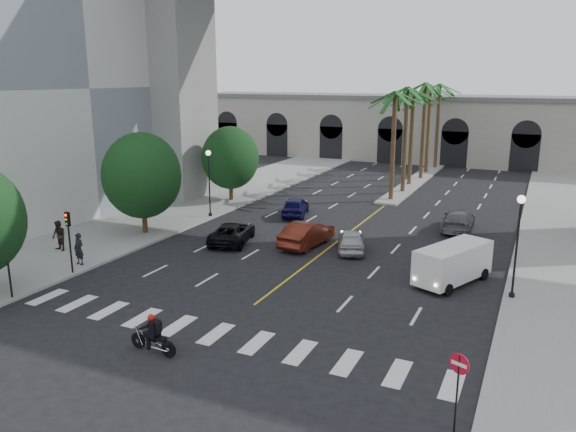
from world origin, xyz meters
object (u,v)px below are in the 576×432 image
object	(u,v)px
lamp_post_right	(518,238)
car_d	(458,220)
car_a	(351,240)
pedestrian_a	(79,249)
car_e	(295,206)
car_c	(232,233)
lamp_post_left_far	(209,178)
motorcycle_rider	(154,336)
traffic_signal_far	(69,232)
car_b	(307,234)
do_not_enter_sign	(458,376)
traffic_signal_near	(7,252)
pedestrian_b	(59,236)
cargo_van	(453,262)

from	to	relation	value
lamp_post_right	car_d	world-z (taller)	lamp_post_right
car_a	pedestrian_a	size ratio (longest dim) A/B	2.20
car_d	car_e	bearing A→B (deg)	1.67
car_c	pedestrian_a	bearing A→B (deg)	41.01
lamp_post_left_far	car_a	bearing A→B (deg)	-15.69
motorcycle_rider	car_d	xyz separation A→B (m)	(8.28, 24.38, 0.01)
pedestrian_a	car_c	bearing A→B (deg)	59.69
traffic_signal_far	motorcycle_rider	bearing A→B (deg)	-28.92
car_b	pedestrian_a	world-z (taller)	pedestrian_a
traffic_signal_far	car_d	xyz separation A→B (m)	(18.24, 18.88, -1.76)
traffic_signal_far	do_not_enter_sign	distance (m)	22.59
car_b	pedestrian_a	distance (m)	14.11
traffic_signal_near	do_not_enter_sign	distance (m)	21.89
car_c	do_not_enter_sign	world-z (taller)	do_not_enter_sign
traffic_signal_far	pedestrian_b	size ratio (longest dim) A/B	1.89
car_b	cargo_van	bearing A→B (deg)	168.29
car_c	pedestrian_b	distance (m)	10.94
car_a	pedestrian_a	world-z (taller)	pedestrian_a
lamp_post_left_far	car_e	size ratio (longest dim) A/B	1.20
car_c	cargo_van	bearing A→B (deg)	159.05
do_not_enter_sign	pedestrian_a	bearing A→B (deg)	-175.61
car_a	car_b	world-z (taller)	car_b
car_c	pedestrian_b	bearing A→B (deg)	22.73
traffic_signal_near	car_d	bearing A→B (deg)	51.43
traffic_signal_far	car_b	bearing A→B (deg)	47.52
traffic_signal_near	motorcycle_rider	xyz separation A→B (m)	(9.96, -1.51, -1.76)
traffic_signal_near	motorcycle_rider	bearing A→B (deg)	-8.59
car_e	do_not_enter_sign	size ratio (longest dim) A/B	1.62
cargo_van	lamp_post_left_far	bearing A→B (deg)	-175.59
car_c	pedestrian_a	world-z (taller)	pedestrian_a
car_a	pedestrian_b	bearing A→B (deg)	6.89
do_not_enter_sign	traffic_signal_far	bearing A→B (deg)	-173.10
lamp_post_right	motorcycle_rider	distance (m)	17.68
pedestrian_b	do_not_enter_sign	world-z (taller)	do_not_enter_sign
pedestrian_b	car_e	bearing A→B (deg)	69.85
pedestrian_a	do_not_enter_sign	world-z (taller)	do_not_enter_sign
car_d	car_e	size ratio (longest dim) A/B	1.17
car_a	car_d	bearing A→B (deg)	-143.43
car_d	cargo_van	world-z (taller)	cargo_van
traffic_signal_near	cargo_van	bearing A→B (deg)	30.67
car_e	car_b	bearing A→B (deg)	103.99
traffic_signal_near	traffic_signal_far	distance (m)	4.00
car_d	lamp_post_left_far	bearing A→B (deg)	10.90
lamp_post_left_far	car_b	distance (m)	10.87
lamp_post_left_far	motorcycle_rider	size ratio (longest dim) A/B	2.33
lamp_post_right	car_a	world-z (taller)	lamp_post_right
car_d	cargo_van	distance (m)	11.35
lamp_post_right	pedestrian_b	size ratio (longest dim) A/B	2.77
motorcycle_rider	car_b	xyz separation A→B (m)	(-0.16, 16.21, 0.07)
car_b	motorcycle_rider	bearing A→B (deg)	96.40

